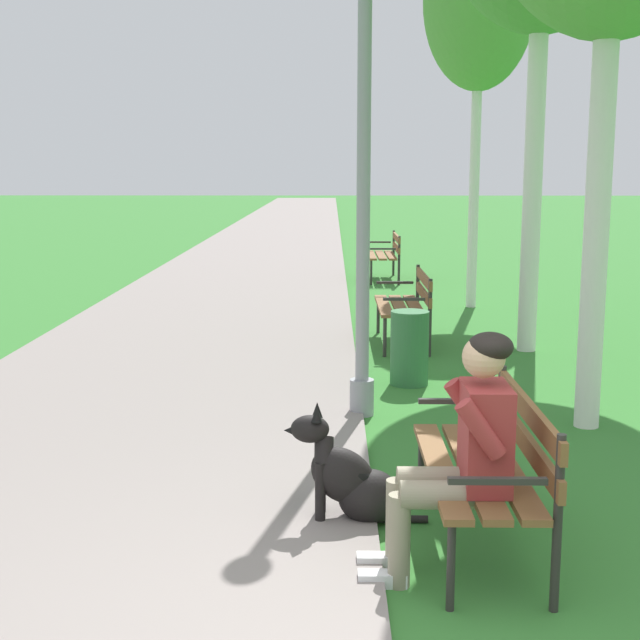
% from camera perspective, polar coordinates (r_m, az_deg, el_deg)
% --- Properties ---
extents(paved_path, '(3.72, 60.00, 0.04)m').
position_cam_1_polar(paved_path, '(27.46, -2.61, 5.63)').
color(paved_path, gray).
rests_on(paved_path, ground).
extents(park_bench_near, '(0.55, 1.50, 0.85)m').
position_cam_1_polar(park_bench_near, '(4.84, 10.95, -8.62)').
color(park_bench_near, brown).
rests_on(park_bench_near, ground).
extents(park_bench_mid, '(0.55, 1.50, 0.85)m').
position_cam_1_polar(park_bench_mid, '(10.23, 5.65, 1.26)').
color(park_bench_mid, brown).
rests_on(park_bench_mid, ground).
extents(park_bench_far, '(0.55, 1.50, 0.85)m').
position_cam_1_polar(park_bench_far, '(16.06, 4.28, 4.39)').
color(park_bench_far, brown).
rests_on(park_bench_far, ground).
extents(person_seated_on_near_bench, '(0.74, 0.49, 1.25)m').
position_cam_1_polar(person_seated_on_near_bench, '(4.43, 9.16, -8.04)').
color(person_seated_on_near_bench, gray).
rests_on(person_seated_on_near_bench, ground).
extents(dog_black, '(0.83, 0.28, 0.71)m').
position_cam_1_polar(dog_black, '(5.17, 2.01, -10.22)').
color(dog_black, black).
rests_on(dog_black, ground).
extents(lamp_post_near, '(0.24, 0.24, 4.00)m').
position_cam_1_polar(lamp_post_near, '(7.12, 2.83, 10.15)').
color(lamp_post_near, gray).
rests_on(lamp_post_near, ground).
extents(birch_tree_fourth, '(1.57, 1.43, 5.55)m').
position_cam_1_polar(birch_tree_fourth, '(13.22, 10.22, 19.48)').
color(birch_tree_fourth, silver).
rests_on(birch_tree_fourth, ground).
extents(litter_bin, '(0.36, 0.36, 0.70)m').
position_cam_1_polar(litter_bin, '(8.37, 5.77, -1.80)').
color(litter_bin, '#2D6638').
rests_on(litter_bin, ground).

